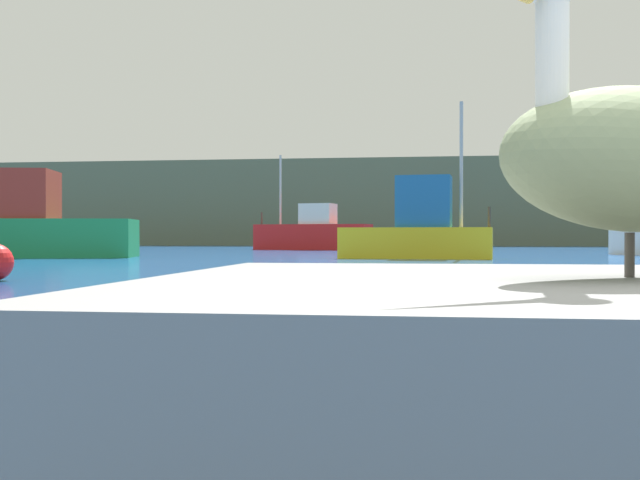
{
  "coord_description": "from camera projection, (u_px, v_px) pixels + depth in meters",
  "views": [
    {
      "loc": [
        -0.88,
        -1.95,
        0.8
      ],
      "look_at": [
        -3.33,
        15.22,
        0.7
      ],
      "focal_mm": 43.98,
      "sensor_mm": 36.0,
      "label": 1
    }
  ],
  "objects": [
    {
      "name": "fishing_boat_green",
      "position": [
        23.0,
        228.0,
        28.47
      ],
      "size": [
        8.3,
        4.36,
        4.69
      ],
      "rotation": [
        0.0,
        0.0,
        3.37
      ],
      "color": "#1E8C4C",
      "rests_on": "ground"
    },
    {
      "name": "hillside_backdrop",
      "position": [
        442.0,
        205.0,
        66.36
      ],
      "size": [
        140.0,
        16.39,
        6.69
      ],
      "primitive_type": "cube",
      "color": "#5B664C",
      "rests_on": "ground"
    },
    {
      "name": "fishing_boat_red",
      "position": [
        313.0,
        233.0,
        43.19
      ],
      "size": [
        6.66,
        3.04,
        5.3
      ],
      "rotation": [
        0.0,
        0.0,
        2.93
      ],
      "color": "red",
      "rests_on": "ground"
    },
    {
      "name": "pelican",
      "position": [
        637.0,
        155.0,
        2.28
      ],
      "size": [
        1.21,
        0.96,
        0.9
      ],
      "rotation": [
        0.0,
        0.0,
        -2.53
      ],
      "color": "gray",
      "rests_on": "pier_dock"
    },
    {
      "name": "pier_dock",
      "position": [
        640.0,
        394.0,
        2.29
      ],
      "size": [
        2.91,
        2.32,
        0.67
      ],
      "primitive_type": "cube",
      "color": "gray",
      "rests_on": "ground"
    },
    {
      "name": "fishing_boat_yellow",
      "position": [
        418.0,
        230.0,
        27.0
      ],
      "size": [
        5.32,
        2.05,
        5.36
      ],
      "rotation": [
        0.0,
        0.0,
        -0.09
      ],
      "color": "yellow",
      "rests_on": "ground"
    }
  ]
}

